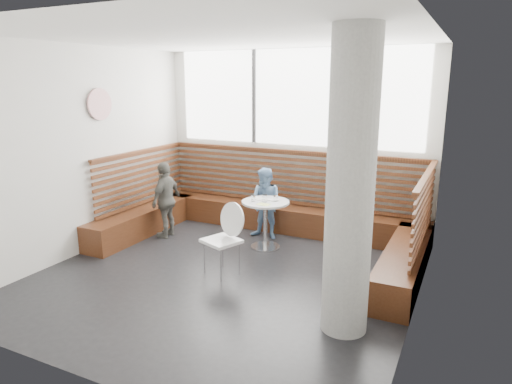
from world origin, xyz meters
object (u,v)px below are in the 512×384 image
at_px(child_back, 267,204).
at_px(child_left, 166,200).
at_px(cafe_table, 265,215).
at_px(cafe_chair, 224,232).
at_px(concrete_column, 350,187).
at_px(adult_man, 347,212).

xyz_separation_m(child_back, child_left, (-1.60, -0.68, 0.05)).
height_order(cafe_table, cafe_chair, cafe_chair).
height_order(concrete_column, child_left, concrete_column).
xyz_separation_m(cafe_table, cafe_chair, (-0.11, -1.15, 0.03)).
bearing_deg(child_left, cafe_chair, 57.65).
bearing_deg(cafe_table, child_left, -172.53).
bearing_deg(adult_man, child_back, 68.17).
xyz_separation_m(adult_man, child_left, (-3.14, -0.14, -0.14)).
bearing_deg(cafe_table, child_back, 112.50).
relative_size(concrete_column, child_back, 2.60).
bearing_deg(cafe_table, cafe_chair, -95.49).
xyz_separation_m(concrete_column, cafe_chair, (-1.93, 0.75, -1.00)).
relative_size(cafe_table, child_left, 0.60).
distance_m(cafe_table, cafe_chair, 1.15).
bearing_deg(concrete_column, cafe_table, 133.90).
distance_m(concrete_column, adult_man, 2.02).
height_order(concrete_column, cafe_table, concrete_column).
bearing_deg(cafe_chair, cafe_table, 105.96).
bearing_deg(concrete_column, cafe_chair, 158.83).
bearing_deg(cafe_table, concrete_column, -46.10).
distance_m(cafe_table, adult_man, 1.38).
height_order(child_back, child_left, child_left).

